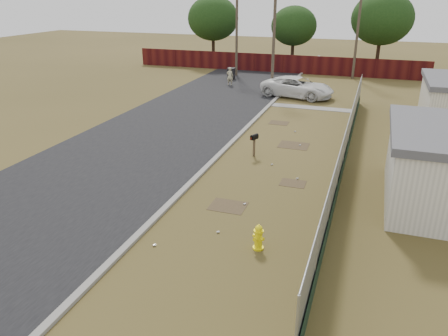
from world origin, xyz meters
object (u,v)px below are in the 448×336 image
at_px(fire_hydrant, 258,237).
at_px(pedestrian, 230,76).
at_px(mailbox, 254,139).
at_px(trash_bin, 231,73).
at_px(pickup_truck, 297,87).

relative_size(fire_hydrant, pedestrian, 0.58).
bearing_deg(mailbox, pedestrian, 112.24).
height_order(fire_hydrant, trash_bin, trash_bin).
bearing_deg(pedestrian, pickup_truck, 148.35).
distance_m(pickup_truck, pedestrian, 7.02).
relative_size(fire_hydrant, mailbox, 0.77).
distance_m(pickup_truck, trash_bin, 9.00).
distance_m(fire_hydrant, trash_bin, 29.25).
height_order(fire_hydrant, mailbox, mailbox).
bearing_deg(mailbox, trash_bin, 111.35).
distance_m(fire_hydrant, pickup_truck, 22.33).
bearing_deg(pickup_truck, pedestrian, 78.74).
distance_m(mailbox, pickup_truck, 13.91).
bearing_deg(trash_bin, mailbox, -68.65).
height_order(mailbox, pickup_truck, pickup_truck).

